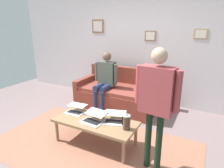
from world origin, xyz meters
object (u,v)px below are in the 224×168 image
coffee_table (95,123)px  laptop_left (93,119)px  person_seated (105,78)px  person_standing (157,96)px  french_press (127,122)px  couch (118,94)px  laptop_center (114,119)px  laptop_right (75,110)px

coffee_table → laptop_left: size_ratio=3.54×
person_seated → person_standing: bearing=137.2°
french_press → person_seated: (1.06, -1.27, 0.21)m
person_seated → french_press: bearing=130.1°
couch → laptop_left: 1.56m
laptop_center → person_standing: size_ratio=0.26×
person_seated → laptop_left: bearing=111.7°
coffee_table → laptop_center: size_ratio=3.18×
laptop_center → laptop_right: bearing=1.3°
laptop_center → person_seated: size_ratio=0.32×
laptop_center → french_press: 0.29m
laptop_left → french_press: french_press is taller
couch → person_standing: 2.19m
coffee_table → person_standing: bearing=172.6°
person_standing → french_press: bearing=-15.6°
french_press → person_seated: bearing=-49.9°
laptop_right → laptop_center: bearing=-178.7°
coffee_table → laptop_right: size_ratio=4.01×
person_seated → couch: bearing=-132.6°
laptop_left → laptop_right: 0.46m
french_press → coffee_table: bearing=-0.6°
laptop_right → couch: bearing=-95.7°
person_standing → laptop_right: bearing=-8.9°
french_press → person_standing: (-0.43, 0.12, 0.52)m
coffee_table → person_seated: 1.41m
couch → coffee_table: couch is taller
coffee_table → french_press: (-0.54, 0.01, 0.15)m
coffee_table → person_standing: person_standing is taller
person_standing → person_seated: 2.06m
coffee_table → laptop_center: (-0.28, -0.11, 0.09)m
couch → coffee_table: (-0.32, 1.49, 0.06)m
couch → laptop_right: bearing=84.3°
laptop_left → french_press: bearing=-176.9°
couch → person_standing: bearing=128.6°
laptop_left → person_seated: bearing=-68.3°
laptop_center → person_seated: bearing=-54.7°
laptop_center → laptop_right: 0.74m
person_standing → laptop_center: bearing=-19.3°
laptop_right → person_standing: size_ratio=0.20×
laptop_left → person_seated: person_seated is taller
coffee_table → laptop_left: bearing=71.3°
person_standing → coffee_table: bearing=-7.4°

